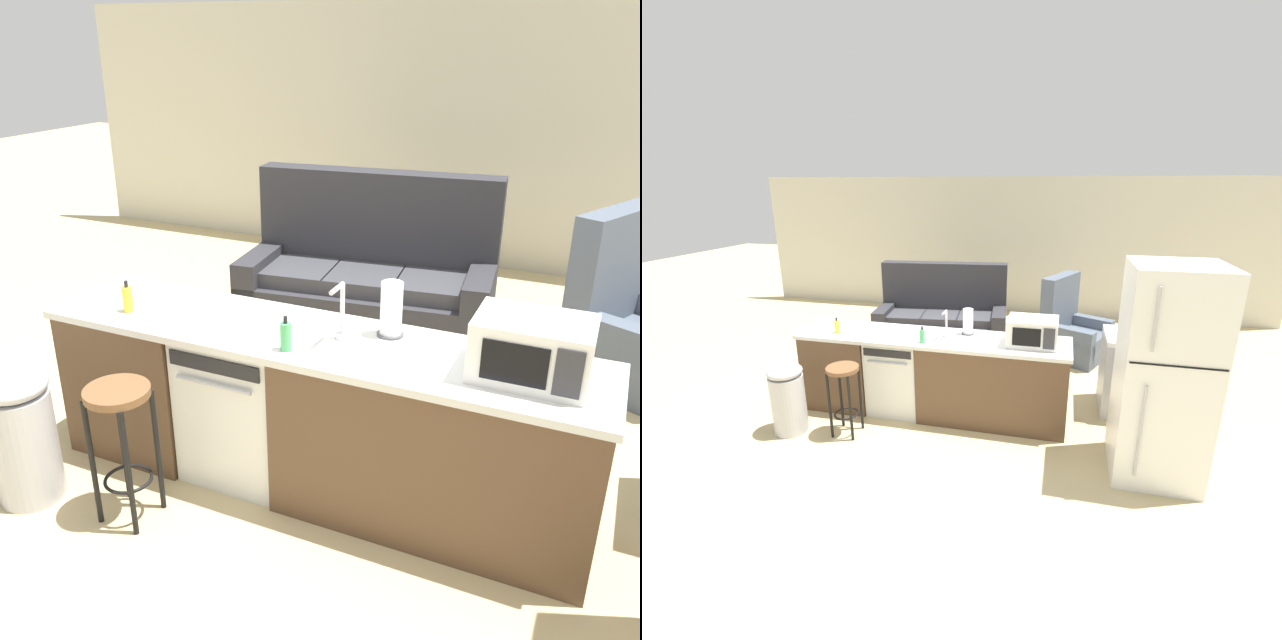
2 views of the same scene
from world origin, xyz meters
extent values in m
plane|color=tan|center=(0.00, 0.00, 0.00)|extent=(24.00, 24.00, 0.00)
cube|color=beige|center=(0.30, 4.20, 1.30)|extent=(10.00, 0.06, 2.60)
cube|color=brown|center=(-0.93, 0.00, 0.43)|extent=(0.75, 0.62, 0.86)
cube|color=brown|center=(0.83, 0.00, 0.43)|extent=(1.55, 0.62, 0.86)
cube|color=silver|center=(0.15, 0.00, 0.88)|extent=(2.94, 0.66, 0.04)
cube|color=black|center=(0.15, 0.00, 0.04)|extent=(2.86, 0.56, 0.08)
cube|color=silver|center=(-0.25, 0.00, 0.42)|extent=(0.58, 0.58, 0.84)
cube|color=black|center=(-0.25, -0.30, 0.78)|extent=(0.52, 0.01, 0.08)
cylinder|color=#B2B2B7|center=(-0.25, -0.31, 0.68)|extent=(0.44, 0.02, 0.02)
cube|color=white|center=(1.21, 0.00, 1.04)|extent=(0.50, 0.36, 0.28)
cube|color=black|center=(1.17, -0.18, 1.04)|extent=(0.27, 0.01, 0.18)
cube|color=#2D2D33|center=(1.38, -0.18, 1.04)|extent=(0.11, 0.01, 0.21)
cylinder|color=silver|center=(0.30, 0.03, 0.92)|extent=(0.07, 0.07, 0.03)
cylinder|color=silver|center=(0.30, 0.03, 1.06)|extent=(0.02, 0.02, 0.26)
cylinder|color=silver|center=(0.30, -0.04, 1.19)|extent=(0.02, 0.14, 0.02)
cylinder|color=#4C4C51|center=(0.51, 0.17, 0.91)|extent=(0.14, 0.14, 0.01)
cylinder|color=white|center=(0.51, 0.17, 1.05)|extent=(0.11, 0.11, 0.27)
cylinder|color=#4CB266|center=(0.11, -0.20, 0.97)|extent=(0.06, 0.06, 0.14)
cylinder|color=black|center=(0.11, -0.20, 1.06)|extent=(0.02, 0.02, 0.04)
cylinder|color=yellow|center=(-0.89, -0.13, 0.97)|extent=(0.06, 0.06, 0.14)
cylinder|color=black|center=(-0.89, -0.13, 1.06)|extent=(0.02, 0.02, 0.04)
cylinder|color=brown|center=(-0.58, -0.63, 0.72)|extent=(0.32, 0.32, 0.04)
cylinder|color=black|center=(-0.70, -0.74, 0.35)|extent=(0.03, 0.03, 0.70)
cylinder|color=black|center=(-0.47, -0.74, 0.35)|extent=(0.03, 0.03, 0.70)
cylinder|color=black|center=(-0.70, -0.52, 0.35)|extent=(0.03, 0.03, 0.70)
cylinder|color=black|center=(-0.47, -0.52, 0.35)|extent=(0.03, 0.03, 0.70)
torus|color=black|center=(-0.58, -0.63, 0.22)|extent=(0.25, 0.25, 0.02)
cylinder|color=#B7B7BC|center=(-1.17, -0.72, 0.31)|extent=(0.34, 0.34, 0.62)
ellipsoid|color=#B7B7BC|center=(-1.17, -0.72, 0.67)|extent=(0.35, 0.35, 0.14)
cube|color=#2D2D33|center=(-0.33, 2.05, 0.21)|extent=(2.09, 1.13, 0.42)
cube|color=#2D2D33|center=(-0.37, 2.38, 0.64)|extent=(2.01, 0.47, 1.27)
cube|color=#2D2D33|center=(-1.22, 1.94, 0.31)|extent=(0.30, 0.92, 0.62)
cube|color=#2D2D33|center=(0.56, 2.15, 0.31)|extent=(0.30, 0.92, 0.62)
cube|color=#3B3B41|center=(-0.87, 1.94, 0.48)|extent=(0.63, 0.69, 0.12)
cube|color=#3B3B41|center=(-0.32, 2.00, 0.48)|extent=(0.63, 0.69, 0.12)
cube|color=#3B3B41|center=(0.22, 2.06, 0.48)|extent=(0.63, 0.69, 0.12)
cube|color=#515B6B|center=(1.74, 2.03, 0.20)|extent=(1.09, 1.11, 0.40)
cube|color=#515B6B|center=(1.47, 2.16, 0.60)|extent=(0.55, 0.85, 1.20)
cube|color=#515B6B|center=(1.59, 1.72, 0.28)|extent=(0.79, 0.49, 0.55)
camera|label=1|loc=(1.49, -2.79, 2.31)|focal=38.00mm
camera|label=2|loc=(1.46, -4.12, 2.45)|focal=24.00mm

